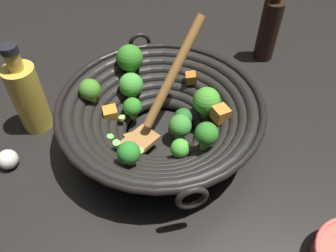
{
  "coord_description": "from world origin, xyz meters",
  "views": [
    {
      "loc": [
        0.45,
        -0.16,
        0.55
      ],
      "look_at": [
        0.0,
        0.02,
        0.03
      ],
      "focal_mm": 36.08,
      "sensor_mm": 36.0,
      "label": 1
    }
  ],
  "objects_px": {
    "soy_sauce_bottle": "(269,29)",
    "garlic_bulb": "(8,159)",
    "wok": "(160,114)",
    "cooking_oil_bottle": "(28,96)"
  },
  "relations": [
    {
      "from": "wok",
      "to": "cooking_oil_bottle",
      "type": "xyz_separation_m",
      "value": [
        -0.13,
        -0.24,
        0.02
      ]
    },
    {
      "from": "soy_sauce_bottle",
      "to": "garlic_bulb",
      "type": "distance_m",
      "value": 0.69
    },
    {
      "from": "soy_sauce_bottle",
      "to": "garlic_bulb",
      "type": "relative_size",
      "value": 5.35
    },
    {
      "from": "wok",
      "to": "cooking_oil_bottle",
      "type": "distance_m",
      "value": 0.28
    },
    {
      "from": "wok",
      "to": "soy_sauce_bottle",
      "type": "relative_size",
      "value": 2.1
    },
    {
      "from": "soy_sauce_bottle",
      "to": "cooking_oil_bottle",
      "type": "xyz_separation_m",
      "value": [
        0.04,
        -0.61,
        -0.0
      ]
    },
    {
      "from": "cooking_oil_bottle",
      "to": "garlic_bulb",
      "type": "distance_m",
      "value": 0.13
    },
    {
      "from": "wok",
      "to": "garlic_bulb",
      "type": "relative_size",
      "value": 11.22
    },
    {
      "from": "wok",
      "to": "soy_sauce_bottle",
      "type": "bearing_deg",
      "value": 115.36
    },
    {
      "from": "wok",
      "to": "soy_sauce_bottle",
      "type": "distance_m",
      "value": 0.4
    }
  ]
}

